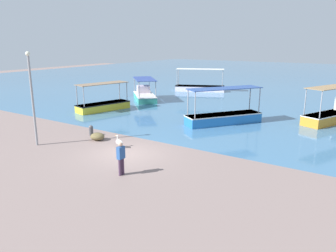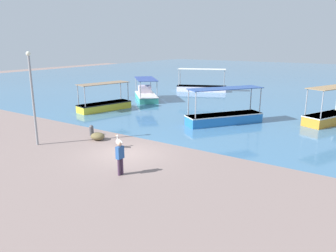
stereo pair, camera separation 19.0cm
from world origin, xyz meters
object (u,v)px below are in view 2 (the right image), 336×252
Objects in this scene: fishing_boat_near_left at (104,105)px; net_pile at (98,136)px; fisherman_standing at (120,157)px; fishing_boat_center at (201,87)px; lamp_post at (32,94)px; fishing_boat_outer at (224,117)px; mooring_bollard at (91,130)px; fishing_boat_far_right at (146,95)px; pelican at (119,142)px.

net_pile is at bearing -48.03° from fishing_boat_near_left.
fisherman_standing is 6.42m from net_pile.
lamp_post reaches higher than fishing_boat_center.
fishing_boat_outer is 14.25m from lamp_post.
fishing_boat_outer is 1.03× the size of lamp_post.
fisherman_standing is at bearing -5.03° from lamp_post.
fishing_boat_center is 23.07m from mooring_bollard.
fisherman_standing is at bearing -55.62° from fishing_boat_far_right.
pelican is (7.05, -23.80, -0.19)m from fishing_boat_center.
fishing_boat_outer reaches higher than fishing_boat_near_left.
fishing_boat_near_left is 9.90m from net_pile.
fishing_boat_near_left is 3.22× the size of fisherman_standing.
fishing_boat_near_left is 16.17m from fisherman_standing.
mooring_bollard is 0.44× the size of fisherman_standing.
net_pile is at bearing 50.27° from lamp_post.
fishing_boat_far_right is at bearing 104.47° from lamp_post.
fishing_boat_center is 16.12m from fishing_boat_near_left.
fishing_boat_near_left is at bearing -88.40° from fishing_boat_far_right.
lamp_post is 5.81× the size of net_pile.
fishing_boat_near_left is 11.86m from pelican.
fishing_boat_center is 6.49× the size of net_pile.
fishing_boat_outer is 3.58× the size of fisherman_standing.
mooring_bollard is 7.69m from fisherman_standing.
fishing_boat_far_right reaches higher than net_pile.
mooring_bollard is (-6.34, -8.28, -0.18)m from fishing_boat_outer.
fishing_boat_center reaches higher than fishing_boat_outer.
fishing_boat_far_right is 15.63m from net_pile.
pelican is 0.14× the size of lamp_post.
lamp_post is at bearing -122.84° from fishing_boat_outer.
lamp_post reaches higher than fishing_boat_far_right.
mooring_bollard is at bearing -81.13° from fishing_boat_center.
fishing_boat_far_right is (-11.97, 5.23, 0.02)m from fishing_boat_outer.
lamp_post is 4.69m from mooring_bollard.
fishing_boat_far_right reaches higher than mooring_bollard.
fishing_boat_near_left is at bearing 131.97° from net_pile.
fishing_boat_center is 1.20× the size of fishing_boat_near_left.
fishing_boat_near_left is (0.19, -6.72, -0.06)m from fishing_boat_far_right.
fishing_boat_far_right is at bearing 122.17° from pelican.
pelican is 6.09m from lamp_post.
fishing_boat_near_left is 11.43m from lamp_post.
fishing_boat_far_right is (-2.07, -9.29, 0.03)m from fishing_boat_center.
fishing_boat_outer is 6.01× the size of net_pile.
fishing_boat_far_right is 14.64m from mooring_bollard.
net_pile is at bearing -78.56° from fishing_boat_center.
mooring_bollard is at bearing -67.37° from fishing_boat_far_right.
lamp_post is (4.20, -10.27, 2.75)m from fishing_boat_near_left.
lamp_post reaches higher than pelican.
mooring_bollard is 0.73× the size of net_pile.
mooring_bollard is (5.44, -6.79, -0.14)m from fishing_boat_near_left.
pelican is at bearing -41.07° from fishing_boat_near_left.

